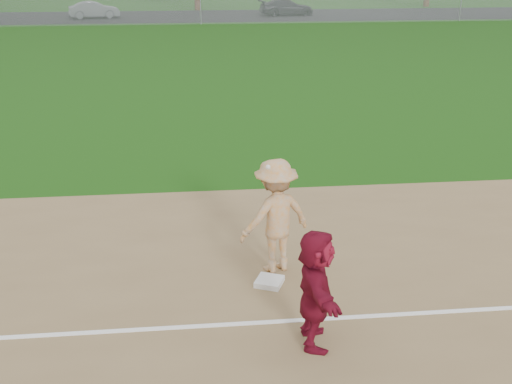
{
  "coord_description": "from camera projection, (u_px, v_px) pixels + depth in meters",
  "views": [
    {
      "loc": [
        -1.15,
        -9.26,
        5.46
      ],
      "look_at": [
        0.0,
        1.5,
        1.3
      ],
      "focal_mm": 45.0,
      "sensor_mm": 36.0,
      "label": 1
    }
  ],
  "objects": [
    {
      "name": "car_right",
      "position": [
        286.0,
        7.0,
        53.47
      ],
      "size": [
        4.73,
        2.45,
        1.31
      ],
      "primitive_type": "imported",
      "rotation": [
        0.0,
        0.0,
        1.71
      ],
      "color": "black",
      "rests_on": "parking_asphalt"
    },
    {
      "name": "parking_asphalt",
      "position": [
        199.0,
        16.0,
        53.35
      ],
      "size": [
        120.0,
        10.0,
        0.01
      ],
      "primitive_type": "cube",
      "color": "black",
      "rests_on": "ground"
    },
    {
      "name": "foul_line",
      "position": [
        272.0,
        322.0,
        9.91
      ],
      "size": [
        60.0,
        0.1,
        0.01
      ],
      "primitive_type": "cube",
      "color": "white",
      "rests_on": "infield_dirt"
    },
    {
      "name": "car_mid",
      "position": [
        94.0,
        10.0,
        51.44
      ],
      "size": [
        4.17,
        2.16,
        1.31
      ],
      "primitive_type": "imported",
      "rotation": [
        0.0,
        0.0,
        1.77
      ],
      "color": "#52555A",
      "rests_on": "parking_asphalt"
    },
    {
      "name": "base_runner",
      "position": [
        316.0,
        289.0,
        9.09
      ],
      "size": [
        0.66,
        1.7,
        1.79
      ],
      "primitive_type": "imported",
      "rotation": [
        0.0,
        0.0,
        1.49
      ],
      "color": "maroon",
      "rests_on": "infield_dirt"
    },
    {
      "name": "first_base_play",
      "position": [
        276.0,
        216.0,
        11.18
      ],
      "size": [
        1.53,
        1.23,
        2.16
      ],
      "color": "#A5A4A7",
      "rests_on": "infield_dirt"
    },
    {
      "name": "ground",
      "position": [
        266.0,
        297.0,
        10.66
      ],
      "size": [
        160.0,
        160.0,
        0.0
      ],
      "primitive_type": "plane",
      "color": "#18470D",
      "rests_on": "ground"
    },
    {
      "name": "first_base",
      "position": [
        269.0,
        282.0,
        11.01
      ],
      "size": [
        0.57,
        0.57,
        0.1
      ],
      "primitive_type": "cube",
      "rotation": [
        0.0,
        0.0,
        -0.41
      ],
      "color": "white",
      "rests_on": "infield_dirt"
    }
  ]
}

